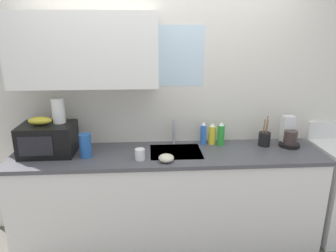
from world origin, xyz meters
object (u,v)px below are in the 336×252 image
Objects in this scene: microwave at (48,139)px; utensil_crock at (264,139)px; mug_white at (140,154)px; banana_bunch at (40,121)px; dish_soap_bottle_green at (221,134)px; paper_towel_roll at (58,111)px; dish_soap_bottle_yellow at (212,134)px; cereal_canister at (85,146)px; coffee_maker at (289,135)px; small_bowl at (166,158)px; dish_soap_bottle_blue at (203,134)px.

utensil_crock reaches higher than microwave.
banana_bunch is at bearing 167.49° from mug_white.
paper_towel_roll is at bearing -177.46° from dish_soap_bottle_green.
cereal_canister is (-1.15, -0.25, 0.00)m from dish_soap_bottle_yellow.
small_bowl is at bearing -165.38° from coffee_maker.
small_bowl is at bearing -13.60° from microwave.
paper_towel_roll is at bearing -179.40° from utensil_crock.
coffee_maker reaches higher than mug_white.
small_bowl is (0.69, -0.15, -0.07)m from cereal_canister.
banana_bunch reaches higher than dish_soap_bottle_green.
coffee_maker is 1.22m from small_bowl.
utensil_crock is at bearing -9.53° from dish_soap_bottle_yellow.
paper_towel_roll is 0.82m from mug_white.
utensil_crock is (1.64, 0.17, -0.03)m from cereal_canister.
small_bowl is at bearing -139.27° from dish_soap_bottle_yellow.
coffee_maker is at bearing 10.05° from mug_white.
small_bowl is (-1.18, -0.31, -0.07)m from coffee_maker.
utensil_crock is (-0.23, 0.01, -0.03)m from coffee_maker.
microwave is 1.57m from dish_soap_bottle_green.
coffee_maker is 2.95× the size of mug_white.
microwave is 1.55× the size of utensil_crock.
coffee_maker is 2.15× the size of small_bowl.
paper_towel_roll is at bearing -175.78° from dish_soap_bottle_blue.
coffee_maker is at bearing 0.23° from paper_towel_roll.
cereal_canister is (0.34, -0.10, -0.03)m from microwave.
cereal_canister reaches higher than small_bowl.
dish_soap_bottle_yellow is (0.09, 0.00, -0.01)m from dish_soap_bottle_blue.
dish_soap_bottle_blue reaches higher than dish_soap_bottle_yellow.
dish_soap_bottle_blue is 1.73× the size of small_bowl.
banana_bunch is 0.18m from paper_towel_roll.
banana_bunch is 2.04m from utensil_crock.
coffee_maker reaches higher than microwave.
utensil_crock reaches higher than dish_soap_bottle_green.
mug_white is 0.32× the size of utensil_crock.
paper_towel_roll is 1.06× the size of cereal_canister.
small_bowl is (-0.95, -0.32, -0.04)m from utensil_crock.
microwave reaches higher than mug_white.
mug_white is (0.81, -0.19, -0.09)m from microwave.
utensil_crock is (1.88, 0.02, -0.31)m from paper_towel_roll.
dish_soap_bottle_blue is at bearing -176.75° from dish_soap_bottle_yellow.
mug_white is at bearing -158.20° from dish_soap_bottle_green.
dish_soap_bottle_yellow is at bearing 170.47° from utensil_crock.
coffee_maker is at bearing 1.55° from microwave.
coffee_maker reaches higher than dish_soap_bottle_yellow.
dish_soap_bottle_blue is at bearing 13.01° from cereal_canister.
dish_soap_bottle_yellow is 0.77m from mug_white.
paper_towel_roll is at bearing 18.43° from banana_bunch.
microwave is at bearing -1.80° from banana_bunch.
utensil_crock is at bearing 12.50° from mug_white.
utensil_crock is 2.29× the size of small_bowl.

